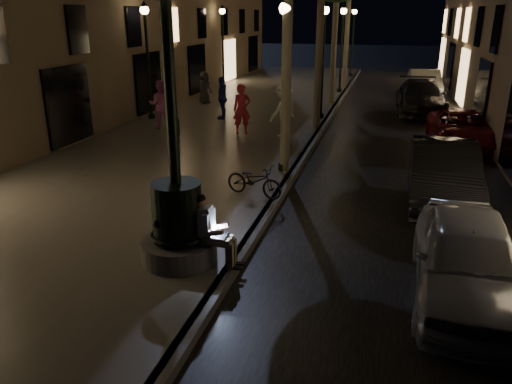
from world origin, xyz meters
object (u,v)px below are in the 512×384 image
(car_front, at_px, (467,259))
(pedestrian_pink, at_px, (161,104))
(car_fifth, at_px, (424,84))
(fountain_lamppost, at_px, (177,209))
(car_third, at_px, (463,129))
(car_rear, at_px, (421,97))
(lamp_left_c, at_px, (223,36))
(pedestrian_white, at_px, (283,110))
(pedestrian_dark, at_px, (205,87))
(lamp_left_b, at_px, (147,46))
(seated_man_laptop, at_px, (210,228))
(pedestrian_red, at_px, (242,109))
(car_second, at_px, (443,173))
(bicycle, at_px, (254,180))
(lamp_curb_c, at_px, (342,38))
(lamp_curb_d, at_px, (353,33))
(pedestrian_blue, at_px, (222,98))
(lamp_curb_a, at_px, (285,64))
(lamp_curb_b, at_px, (324,46))
(stroller, at_px, (174,128))

(car_front, xyz_separation_m, pedestrian_pink, (-10.14, 10.01, 0.44))
(car_fifth, bearing_deg, car_front, -93.18)
(fountain_lamppost, relative_size, car_third, 1.18)
(car_rear, bearing_deg, pedestrian_pink, -147.05)
(lamp_left_c, xyz_separation_m, car_rear, (11.40, -4.52, -2.47))
(lamp_left_c, relative_size, pedestrian_white, 2.50)
(car_fifth, height_order, pedestrian_dark, pedestrian_dark)
(car_front, relative_size, pedestrian_pink, 2.20)
(lamp_left_b, bearing_deg, pedestrian_pink, -53.22)
(seated_man_laptop, height_order, pedestrian_red, pedestrian_red)
(car_second, xyz_separation_m, pedestrian_pink, (-10.14, 5.28, 0.40))
(pedestrian_dark, bearing_deg, pedestrian_white, -114.74)
(bicycle, bearing_deg, lamp_curb_c, 15.43)
(lamp_left_b, height_order, car_front, lamp_left_b)
(lamp_left_b, xyz_separation_m, car_rear, (11.40, 5.48, -2.47))
(car_front, xyz_separation_m, car_rear, (0.00, 17.18, 0.05))
(lamp_curb_d, distance_m, pedestrian_dark, 15.22)
(lamp_curb_d, bearing_deg, car_rear, -71.04)
(bicycle, bearing_deg, car_third, -20.87)
(seated_man_laptop, relative_size, pedestrian_blue, 0.74)
(lamp_curb_a, bearing_deg, car_rear, 69.47)
(lamp_curb_b, bearing_deg, lamp_curb_c, 90.00)
(stroller, bearing_deg, pedestrian_blue, 61.22)
(car_fifth, bearing_deg, lamp_curb_d, 120.22)
(fountain_lamppost, xyz_separation_m, pedestrian_pink, (-5.14, 10.32, -0.06))
(lamp_curb_b, height_order, pedestrian_blue, lamp_curb_b)
(car_fifth, bearing_deg, seated_man_laptop, -104.14)
(seated_man_laptop, relative_size, lamp_left_b, 0.28)
(lamp_curb_c, bearing_deg, lamp_curb_b, -90.00)
(lamp_left_b, height_order, pedestrian_pink, lamp_left_b)
(lamp_curb_b, xyz_separation_m, stroller, (-4.46, -5.62, -2.54))
(lamp_left_b, relative_size, car_front, 1.15)
(seated_man_laptop, xyz_separation_m, lamp_curb_c, (0.09, 22.00, 2.33))
(lamp_curb_c, bearing_deg, seated_man_laptop, -90.23)
(lamp_curb_c, relative_size, lamp_curb_d, 1.00)
(seated_man_laptop, relative_size, pedestrian_pink, 0.71)
(car_third, height_order, car_rear, car_rear)
(car_second, bearing_deg, fountain_lamppost, -133.63)
(lamp_left_c, xyz_separation_m, pedestrian_red, (4.63, -11.78, -2.11))
(lamp_curb_d, height_order, car_third, lamp_curb_d)
(pedestrian_pink, xyz_separation_m, pedestrian_blue, (1.76, 2.41, -0.05))
(seated_man_laptop, relative_size, car_second, 0.29)
(car_third, xyz_separation_m, pedestrian_blue, (-9.59, 1.45, 0.49))
(bicycle, bearing_deg, seated_man_laptop, -161.34)
(pedestrian_red, bearing_deg, fountain_lamppost, -104.16)
(seated_man_laptop, xyz_separation_m, pedestrian_blue, (-4.00, 12.73, 0.19))
(stroller, xyz_separation_m, pedestrian_white, (3.56, 1.88, 0.46))
(car_third, xyz_separation_m, bicycle, (-5.75, -7.61, -0.01))
(car_front, bearing_deg, lamp_left_b, 136.23)
(lamp_curb_d, distance_m, car_third, 19.69)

